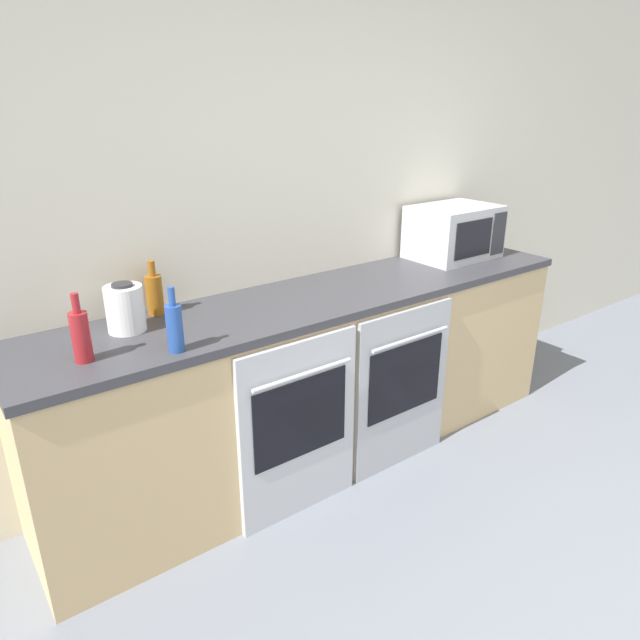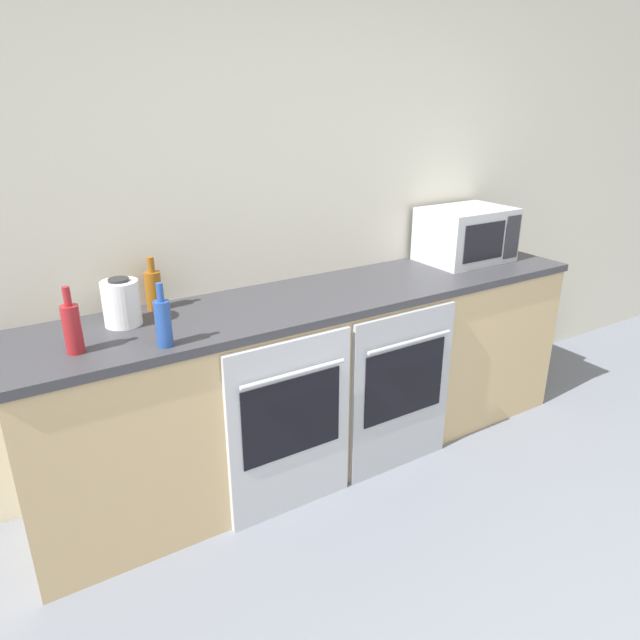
{
  "view_description": "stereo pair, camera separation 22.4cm",
  "coord_description": "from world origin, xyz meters",
  "px_view_note": "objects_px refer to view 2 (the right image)",
  "views": [
    {
      "loc": [
        -1.62,
        -0.07,
        1.83
      ],
      "look_at": [
        -0.03,
        2.07,
        0.79
      ],
      "focal_mm": 32.0,
      "sensor_mm": 36.0,
      "label": 1
    },
    {
      "loc": [
        -1.44,
        -0.19,
        1.83
      ],
      "look_at": [
        -0.03,
        2.07,
        0.79
      ],
      "focal_mm": 32.0,
      "sensor_mm": 36.0,
      "label": 2
    }
  ],
  "objects_px": {
    "oven_left": "(291,428)",
    "bottle_blue": "(163,322)",
    "bottle_amber": "(154,289)",
    "kettle": "(121,303)",
    "oven_right": "(402,392)",
    "bottle_red": "(72,327)",
    "microwave": "(466,235)"
  },
  "relations": [
    {
      "from": "oven_left",
      "to": "oven_right",
      "type": "distance_m",
      "value": 0.65
    },
    {
      "from": "bottle_amber",
      "to": "kettle",
      "type": "relative_size",
      "value": 1.2
    },
    {
      "from": "oven_left",
      "to": "bottle_blue",
      "type": "relative_size",
      "value": 3.4
    },
    {
      "from": "microwave",
      "to": "oven_left",
      "type": "bearing_deg",
      "value": -164.41
    },
    {
      "from": "bottle_blue",
      "to": "bottle_red",
      "type": "xyz_separation_m",
      "value": [
        -0.31,
        0.12,
        0.0
      ]
    },
    {
      "from": "oven_right",
      "to": "bottle_amber",
      "type": "distance_m",
      "value": 1.31
    },
    {
      "from": "kettle",
      "to": "oven_left",
      "type": "bearing_deg",
      "value": -35.26
    },
    {
      "from": "bottle_amber",
      "to": "kettle",
      "type": "bearing_deg",
      "value": -145.21
    },
    {
      "from": "bottle_blue",
      "to": "kettle",
      "type": "xyz_separation_m",
      "value": [
        -0.08,
        0.32,
        -0.0
      ]
    },
    {
      "from": "oven_left",
      "to": "bottle_red",
      "type": "xyz_separation_m",
      "value": [
        -0.81,
        0.21,
        0.59
      ]
    },
    {
      "from": "oven_left",
      "to": "bottle_blue",
      "type": "height_order",
      "value": "bottle_blue"
    },
    {
      "from": "oven_left",
      "to": "bottle_amber",
      "type": "bearing_deg",
      "value": 127.57
    },
    {
      "from": "microwave",
      "to": "kettle",
      "type": "xyz_separation_m",
      "value": [
        -1.99,
        0.02,
        -0.06
      ]
    },
    {
      "from": "oven_left",
      "to": "bottle_blue",
      "type": "distance_m",
      "value": 0.78
    },
    {
      "from": "oven_right",
      "to": "kettle",
      "type": "height_order",
      "value": "kettle"
    },
    {
      "from": "oven_right",
      "to": "bottle_blue",
      "type": "distance_m",
      "value": 1.29
    },
    {
      "from": "oven_right",
      "to": "bottle_blue",
      "type": "xyz_separation_m",
      "value": [
        -1.14,
        0.09,
        0.59
      ]
    },
    {
      "from": "oven_left",
      "to": "oven_right",
      "type": "xyz_separation_m",
      "value": [
        0.65,
        0.0,
        0.0
      ]
    },
    {
      "from": "oven_left",
      "to": "bottle_amber",
      "type": "relative_size",
      "value": 3.56
    },
    {
      "from": "bottle_amber",
      "to": "oven_right",
      "type": "bearing_deg",
      "value": -26.65
    },
    {
      "from": "bottle_blue",
      "to": "kettle",
      "type": "bearing_deg",
      "value": 104.04
    },
    {
      "from": "oven_left",
      "to": "bottle_red",
      "type": "bearing_deg",
      "value": 165.35
    },
    {
      "from": "oven_right",
      "to": "bottle_red",
      "type": "relative_size",
      "value": 3.33
    },
    {
      "from": "bottle_amber",
      "to": "kettle",
      "type": "height_order",
      "value": "bottle_amber"
    },
    {
      "from": "oven_left",
      "to": "bottle_red",
      "type": "height_order",
      "value": "bottle_red"
    },
    {
      "from": "bottle_blue",
      "to": "bottle_red",
      "type": "bearing_deg",
      "value": 158.85
    },
    {
      "from": "bottle_red",
      "to": "oven_left",
      "type": "bearing_deg",
      "value": -14.65
    },
    {
      "from": "bottle_blue",
      "to": "kettle",
      "type": "distance_m",
      "value": 0.33
    },
    {
      "from": "bottle_red",
      "to": "oven_right",
      "type": "bearing_deg",
      "value": -8.26
    },
    {
      "from": "bottle_blue",
      "to": "bottle_red",
      "type": "height_order",
      "value": "bottle_red"
    },
    {
      "from": "bottle_amber",
      "to": "bottle_red",
      "type": "xyz_separation_m",
      "value": [
        -0.4,
        -0.32,
        0.01
      ]
    },
    {
      "from": "bottle_blue",
      "to": "bottle_amber",
      "type": "bearing_deg",
      "value": 78.02
    }
  ]
}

